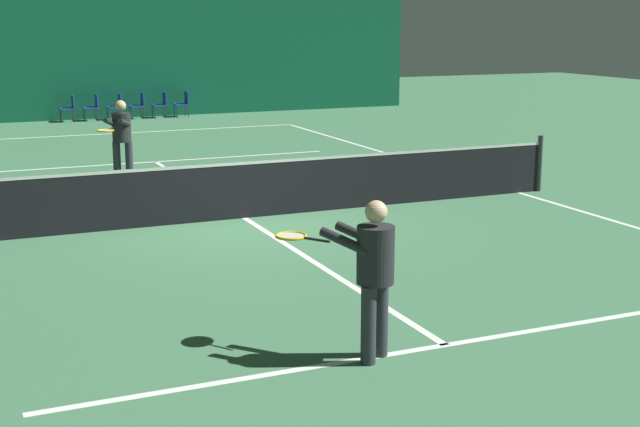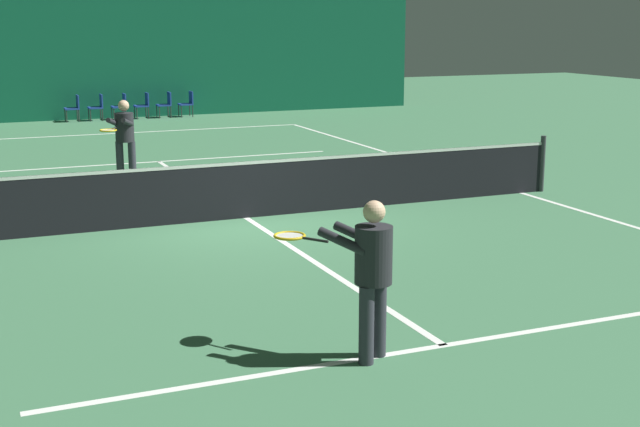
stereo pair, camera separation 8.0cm
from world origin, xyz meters
name	(u,v)px [view 1 (the left image)]	position (x,y,z in m)	size (l,w,h in m)	color
ground_plane	(244,218)	(0.00, 0.00, 0.00)	(60.00, 60.00, 0.00)	#3D704C
backdrop_curtain	(84,52)	(0.00, 15.95, 2.16)	(23.00, 0.12, 4.32)	#0F5138
court_line_baseline_far	(111,134)	(0.00, 11.90, 0.00)	(11.00, 0.10, 0.00)	white
court_line_service_far	(156,162)	(0.00, 6.40, 0.00)	(8.25, 0.10, 0.00)	white
court_line_service_near	(445,345)	(0.00, -6.40, 0.00)	(8.25, 0.10, 0.00)	white
court_line_sideline_right	(518,193)	(5.50, 0.00, 0.00)	(0.10, 23.80, 0.00)	white
court_line_centre	(244,218)	(0.00, 0.00, 0.00)	(0.10, 12.80, 0.00)	white
tennis_net	(244,188)	(0.00, 0.00, 0.51)	(12.00, 0.10, 1.07)	black
player_near	(371,268)	(-0.87, -6.41, 0.93)	(1.04, 1.28, 1.59)	#2D2D38
player_far	(121,135)	(-1.18, 4.19, 0.96)	(0.95, 1.34, 1.64)	#2D2D38
courtside_chair_0	(69,106)	(-0.65, 15.40, 0.49)	(0.44, 0.44, 0.84)	#2D2D2D
courtside_chair_1	(93,106)	(0.09, 15.40, 0.49)	(0.44, 0.44, 0.84)	#2D2D2D
courtside_chair_2	(116,105)	(0.83, 15.40, 0.49)	(0.44, 0.44, 0.84)	#2D2D2D
courtside_chair_3	(139,104)	(1.57, 15.40, 0.49)	(0.44, 0.44, 0.84)	#2D2D2D
courtside_chair_4	(161,103)	(2.32, 15.40, 0.49)	(0.44, 0.44, 0.84)	#2D2D2D
courtside_chair_5	(183,102)	(3.06, 15.40, 0.49)	(0.44, 0.44, 0.84)	#2D2D2D
tennis_ball	(371,217)	(1.92, -0.88, 0.03)	(0.07, 0.07, 0.07)	#D1DB33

